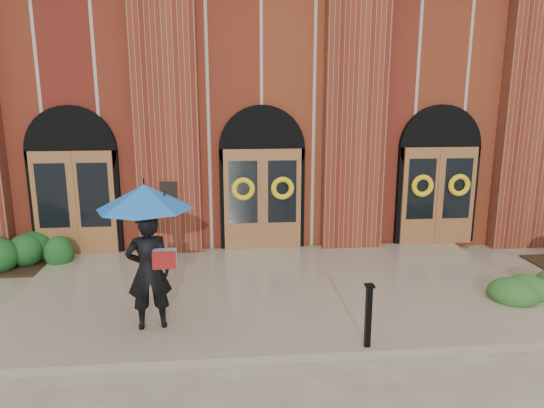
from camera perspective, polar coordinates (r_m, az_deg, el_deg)
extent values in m
plane|color=tan|center=(9.80, 0.14, -10.85)|extent=(90.00, 90.00, 0.00)
cube|color=gray|center=(9.91, 0.06, -10.10)|extent=(10.00, 5.30, 0.15)
cube|color=maroon|center=(17.88, -2.67, 11.29)|extent=(16.00, 12.00, 7.00)
cube|color=black|center=(11.72, -12.07, 1.25)|extent=(0.40, 0.05, 0.55)
cube|color=maroon|center=(11.76, -12.34, 10.36)|extent=(1.50, 0.45, 7.00)
cube|color=maroon|center=(12.09, 9.71, 10.52)|extent=(1.50, 0.45, 7.00)
cube|color=maroon|center=(13.95, 28.12, 9.49)|extent=(1.50, 0.45, 7.00)
cube|color=brown|center=(12.46, -22.21, 0.08)|extent=(1.90, 0.10, 2.50)
cylinder|color=black|center=(12.41, -22.51, 5.86)|extent=(2.10, 0.22, 2.10)
cube|color=brown|center=(11.96, -1.11, 0.52)|extent=(1.90, 0.10, 2.50)
cylinder|color=black|center=(11.90, -1.19, 6.56)|extent=(2.10, 0.22, 2.10)
cube|color=brown|center=(13.08, 18.95, 0.88)|extent=(1.90, 0.10, 2.50)
cylinder|color=black|center=(13.03, 19.09, 6.40)|extent=(2.10, 0.22, 2.10)
torus|color=yellow|center=(11.76, -3.41, 1.78)|extent=(0.57, 0.13, 0.57)
torus|color=yellow|center=(11.83, 1.24, 1.87)|extent=(0.57, 0.13, 0.57)
torus|color=yellow|center=(12.73, 17.29, 2.06)|extent=(0.57, 0.13, 0.57)
torus|color=yellow|center=(13.13, 21.17, 2.09)|extent=(0.57, 0.13, 0.57)
imported|color=black|center=(8.16, -14.29, -7.65)|extent=(0.78, 0.58, 1.95)
cone|color=#175BB3|center=(7.83, -14.77, 0.85)|extent=(1.74, 1.74, 0.39)
cylinder|color=black|center=(7.89, -14.26, -2.91)|extent=(0.02, 0.02, 0.65)
cube|color=#AAADB0|center=(7.89, -12.49, -6.26)|extent=(0.39, 0.24, 0.29)
cube|color=maroon|center=(7.79, -12.58, -6.51)|extent=(0.36, 0.09, 0.29)
cube|color=black|center=(7.65, 11.25, -12.91)|extent=(0.09, 0.09, 0.97)
cube|color=black|center=(7.45, 11.42, -9.41)|extent=(0.14, 0.14, 0.04)
ellipsoid|color=#164418|center=(12.68, -27.95, -5.15)|extent=(2.78, 1.11, 0.71)
ellipsoid|color=#27521D|center=(11.05, 28.04, -8.22)|extent=(1.43, 1.23, 0.51)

